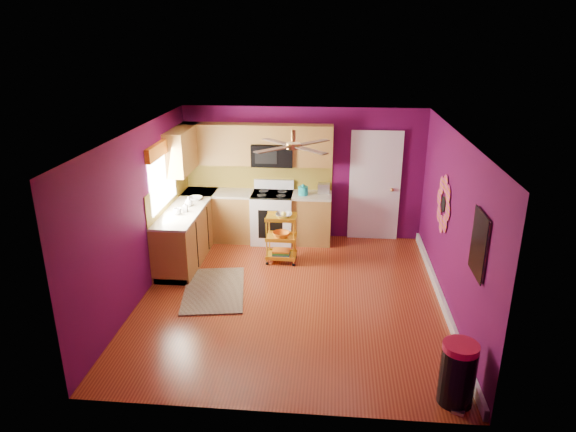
# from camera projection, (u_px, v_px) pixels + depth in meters

# --- Properties ---
(ground) EXTENTS (5.00, 5.00, 0.00)m
(ground) POSITION_uv_depth(u_px,v_px,m) (292.00, 297.00, 7.78)
(ground) COLOR maroon
(ground) RESTS_ON ground
(room_envelope) EXTENTS (4.54, 5.04, 2.52)m
(room_envelope) POSITION_uv_depth(u_px,v_px,m) (294.00, 194.00, 7.22)
(room_envelope) COLOR #53093E
(room_envelope) RESTS_ON ground
(lower_cabinets) EXTENTS (2.81, 2.31, 0.94)m
(lower_cabinets) POSITION_uv_depth(u_px,v_px,m) (227.00, 224.00, 9.44)
(lower_cabinets) COLOR brown
(lower_cabinets) RESTS_ON ground
(electric_range) EXTENTS (0.76, 0.66, 1.13)m
(electric_range) POSITION_uv_depth(u_px,v_px,m) (273.00, 217.00, 9.69)
(electric_range) COLOR white
(electric_range) RESTS_ON ground
(upper_cabinetry) EXTENTS (2.80, 2.30, 1.26)m
(upper_cabinetry) POSITION_uv_depth(u_px,v_px,m) (234.00, 147.00, 9.30)
(upper_cabinetry) COLOR brown
(upper_cabinetry) RESTS_ON ground
(left_window) EXTENTS (0.08, 1.35, 1.08)m
(left_window) POSITION_uv_depth(u_px,v_px,m) (162.00, 165.00, 8.35)
(left_window) COLOR white
(left_window) RESTS_ON ground
(panel_door) EXTENTS (0.95, 0.11, 2.15)m
(panel_door) POSITION_uv_depth(u_px,v_px,m) (375.00, 187.00, 9.62)
(panel_door) COLOR white
(panel_door) RESTS_ON ground
(right_wall_art) EXTENTS (0.04, 2.74, 1.04)m
(right_wall_art) POSITION_uv_depth(u_px,v_px,m) (458.00, 220.00, 6.78)
(right_wall_art) COLOR black
(right_wall_art) RESTS_ON ground
(ceiling_fan) EXTENTS (1.01, 1.01, 0.26)m
(ceiling_fan) POSITION_uv_depth(u_px,v_px,m) (293.00, 145.00, 7.18)
(ceiling_fan) COLOR #BF8C3F
(ceiling_fan) RESTS_ON ground
(shag_rug) EXTENTS (1.13, 1.61, 0.02)m
(shag_rug) POSITION_uv_depth(u_px,v_px,m) (214.00, 290.00, 7.96)
(shag_rug) COLOR black
(shag_rug) RESTS_ON ground
(rolling_cart) EXTENTS (0.52, 0.38, 0.93)m
(rolling_cart) POSITION_uv_depth(u_px,v_px,m) (282.00, 236.00, 8.79)
(rolling_cart) COLOR gold
(rolling_cart) RESTS_ON ground
(trash_can) EXTENTS (0.50, 0.50, 0.73)m
(trash_can) POSITION_uv_depth(u_px,v_px,m) (458.00, 373.00, 5.47)
(trash_can) COLOR black
(trash_can) RESTS_ON ground
(teal_kettle) EXTENTS (0.18, 0.18, 0.21)m
(teal_kettle) POSITION_uv_depth(u_px,v_px,m) (303.00, 191.00, 9.43)
(teal_kettle) COLOR teal
(teal_kettle) RESTS_ON lower_cabinets
(toaster) EXTENTS (0.22, 0.15, 0.18)m
(toaster) POSITION_uv_depth(u_px,v_px,m) (324.00, 188.00, 9.55)
(toaster) COLOR beige
(toaster) RESTS_ON lower_cabinets
(soap_bottle_a) EXTENTS (0.08, 0.08, 0.17)m
(soap_bottle_a) POSITION_uv_depth(u_px,v_px,m) (185.00, 207.00, 8.56)
(soap_bottle_a) COLOR #EA3F72
(soap_bottle_a) RESTS_ON lower_cabinets
(soap_bottle_b) EXTENTS (0.14, 0.14, 0.18)m
(soap_bottle_b) POSITION_uv_depth(u_px,v_px,m) (189.00, 201.00, 8.82)
(soap_bottle_b) COLOR white
(soap_bottle_b) RESTS_ON lower_cabinets
(counter_dish) EXTENTS (0.23, 0.23, 0.06)m
(counter_dish) POSITION_uv_depth(u_px,v_px,m) (196.00, 198.00, 9.17)
(counter_dish) COLOR white
(counter_dish) RESTS_ON lower_cabinets
(counter_cup) EXTENTS (0.14, 0.14, 0.11)m
(counter_cup) POSITION_uv_depth(u_px,v_px,m) (177.00, 211.00, 8.45)
(counter_cup) COLOR white
(counter_cup) RESTS_ON lower_cabinets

